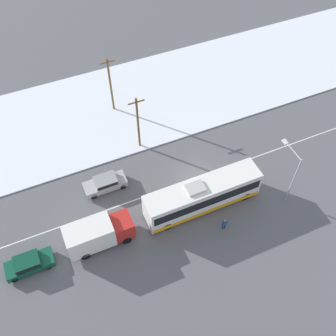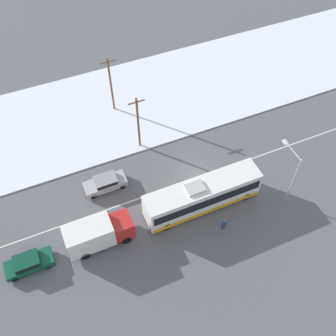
{
  "view_description": "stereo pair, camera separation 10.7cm",
  "coord_description": "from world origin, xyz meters",
  "px_view_note": "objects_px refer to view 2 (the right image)",
  "views": [
    {
      "loc": [
        -12.87,
        -21.96,
        33.73
      ],
      "look_at": [
        -2.59,
        1.48,
        1.4
      ],
      "focal_mm": 42.0,
      "sensor_mm": 36.0,
      "label": 1
    },
    {
      "loc": [
        -12.77,
        -22.01,
        33.73
      ],
      "look_at": [
        -2.59,
        1.48,
        1.4
      ],
      "focal_mm": 42.0,
      "sensor_mm": 36.0,
      "label": 2
    }
  ],
  "objects_px": {
    "utility_pole_snowlot": "(111,84)",
    "pedestrian_at_stop": "(224,223)",
    "parked_car_near_truck": "(28,263)",
    "streetlamp": "(291,171)",
    "sedan_car": "(105,183)",
    "box_truck": "(98,234)",
    "utility_pole_roadside": "(138,122)",
    "city_bus": "(202,195)"
  },
  "relations": [
    {
      "from": "utility_pole_roadside",
      "to": "city_bus",
      "type": "bearing_deg",
      "value": -74.32
    },
    {
      "from": "sedan_car",
      "to": "pedestrian_at_stop",
      "type": "distance_m",
      "value": 12.91
    },
    {
      "from": "sedan_car",
      "to": "utility_pole_snowlot",
      "type": "height_order",
      "value": "utility_pole_snowlot"
    },
    {
      "from": "parked_car_near_truck",
      "to": "streetlamp",
      "type": "bearing_deg",
      "value": -5.66
    },
    {
      "from": "pedestrian_at_stop",
      "to": "streetlamp",
      "type": "distance_m",
      "value": 8.15
    },
    {
      "from": "sedan_car",
      "to": "pedestrian_at_stop",
      "type": "bearing_deg",
      "value": 133.88
    },
    {
      "from": "pedestrian_at_stop",
      "to": "sedan_car",
      "type": "bearing_deg",
      "value": 133.88
    },
    {
      "from": "parked_car_near_truck",
      "to": "pedestrian_at_stop",
      "type": "bearing_deg",
      "value": -11.1
    },
    {
      "from": "utility_pole_roadside",
      "to": "box_truck",
      "type": "bearing_deg",
      "value": -128.31
    },
    {
      "from": "pedestrian_at_stop",
      "to": "utility_pole_snowlot",
      "type": "distance_m",
      "value": 20.98
    },
    {
      "from": "city_bus",
      "to": "sedan_car",
      "type": "distance_m",
      "value": 10.2
    },
    {
      "from": "streetlamp",
      "to": "pedestrian_at_stop",
      "type": "bearing_deg",
      "value": -172.2
    },
    {
      "from": "city_bus",
      "to": "streetlamp",
      "type": "height_order",
      "value": "streetlamp"
    },
    {
      "from": "box_truck",
      "to": "utility_pole_snowlot",
      "type": "distance_m",
      "value": 18.52
    },
    {
      "from": "box_truck",
      "to": "parked_car_near_truck",
      "type": "distance_m",
      "value": 6.63
    },
    {
      "from": "utility_pole_roadside",
      "to": "pedestrian_at_stop",
      "type": "bearing_deg",
      "value": -75.04
    },
    {
      "from": "streetlamp",
      "to": "sedan_car",
      "type": "bearing_deg",
      "value": 153.13
    },
    {
      "from": "box_truck",
      "to": "sedan_car",
      "type": "xyz_separation_m",
      "value": [
        2.52,
        5.93,
        -0.88
      ]
    },
    {
      "from": "pedestrian_at_stop",
      "to": "utility_pole_roadside",
      "type": "height_order",
      "value": "utility_pole_roadside"
    },
    {
      "from": "box_truck",
      "to": "sedan_car",
      "type": "distance_m",
      "value": 6.5
    },
    {
      "from": "sedan_car",
      "to": "streetlamp",
      "type": "height_order",
      "value": "streetlamp"
    },
    {
      "from": "box_truck",
      "to": "utility_pole_snowlot",
      "type": "xyz_separation_m",
      "value": [
        7.14,
        16.94,
        2.29
      ]
    },
    {
      "from": "utility_pole_snowlot",
      "to": "sedan_car",
      "type": "bearing_deg",
      "value": -112.73
    },
    {
      "from": "parked_car_near_truck",
      "to": "streetlamp",
      "type": "height_order",
      "value": "streetlamp"
    },
    {
      "from": "streetlamp",
      "to": "utility_pole_snowlot",
      "type": "bearing_deg",
      "value": 121.32
    },
    {
      "from": "box_truck",
      "to": "utility_pole_roadside",
      "type": "bearing_deg",
      "value": 51.69
    },
    {
      "from": "parked_car_near_truck",
      "to": "sedan_car",
      "type": "bearing_deg",
      "value": 32.35
    },
    {
      "from": "parked_car_near_truck",
      "to": "streetlamp",
      "type": "distance_m",
      "value": 25.81
    },
    {
      "from": "streetlamp",
      "to": "utility_pole_roadside",
      "type": "xyz_separation_m",
      "value": [
        -10.98,
        12.35,
        -0.5
      ]
    },
    {
      "from": "city_bus",
      "to": "parked_car_near_truck",
      "type": "distance_m",
      "value": 17.32
    },
    {
      "from": "city_bus",
      "to": "pedestrian_at_stop",
      "type": "bearing_deg",
      "value": -77.27
    },
    {
      "from": "city_bus",
      "to": "parked_car_near_truck",
      "type": "relative_size",
      "value": 2.75
    },
    {
      "from": "pedestrian_at_stop",
      "to": "utility_pole_snowlot",
      "type": "height_order",
      "value": "utility_pole_snowlot"
    },
    {
      "from": "city_bus",
      "to": "parked_car_near_truck",
      "type": "bearing_deg",
      "value": 179.23
    },
    {
      "from": "utility_pole_snowlot",
      "to": "pedestrian_at_stop",
      "type": "bearing_deg",
      "value": -77.97
    },
    {
      "from": "box_truck",
      "to": "pedestrian_at_stop",
      "type": "distance_m",
      "value": 11.97
    },
    {
      "from": "pedestrian_at_stop",
      "to": "utility_pole_roadside",
      "type": "distance_m",
      "value": 14.11
    },
    {
      "from": "box_truck",
      "to": "parked_car_near_truck",
      "type": "xyz_separation_m",
      "value": [
        -6.57,
        0.16,
        -0.89
      ]
    },
    {
      "from": "box_truck",
      "to": "pedestrian_at_stop",
      "type": "xyz_separation_m",
      "value": [
        11.47,
        -3.38,
        -0.67
      ]
    },
    {
      "from": "parked_car_near_truck",
      "to": "pedestrian_at_stop",
      "type": "relative_size",
      "value": 2.6
    },
    {
      "from": "parked_car_near_truck",
      "to": "streetlamp",
      "type": "relative_size",
      "value": 0.65
    },
    {
      "from": "sedan_car",
      "to": "parked_car_near_truck",
      "type": "distance_m",
      "value": 10.77
    }
  ]
}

